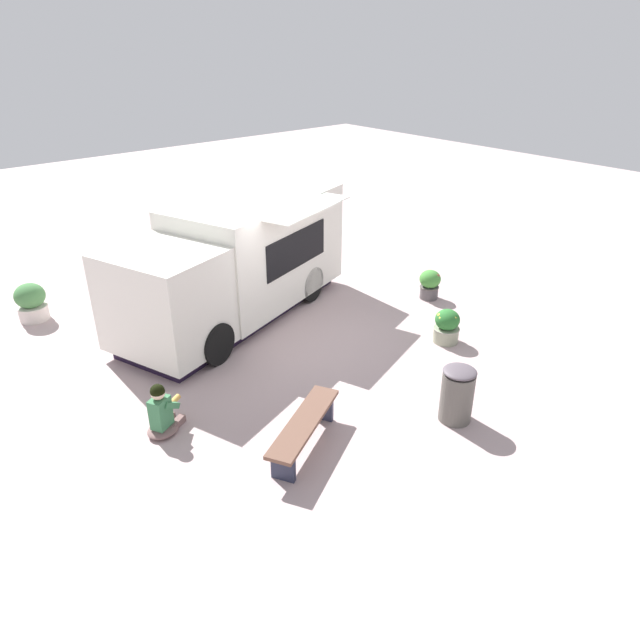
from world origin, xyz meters
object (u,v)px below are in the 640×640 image
planter_flowering_near (31,302)px  planter_flowering_side (430,284)px  food_truck (236,264)px  plaza_bench (304,427)px  trash_bin (457,394)px  person_customer (162,413)px  planter_flowering_far (447,326)px

planter_flowering_near → planter_flowering_side: planter_flowering_near is taller
food_truck → plaza_bench: 4.74m
planter_flowering_near → plaza_bench: bearing=-76.5°
planter_flowering_near → planter_flowering_side: size_ratio=1.20×
trash_bin → planter_flowering_near: bearing=116.0°
planter_flowering_side → plaza_bench: planter_flowering_side is taller
planter_flowering_near → plaza_bench: planter_flowering_near is taller
person_customer → planter_flowering_near: bearing=93.0°
person_customer → planter_flowering_side: bearing=4.5°
planter_flowering_side → food_truck: bearing=150.4°
planter_flowering_far → planter_flowering_side: size_ratio=1.02×
food_truck → planter_flowering_far: size_ratio=8.58×
food_truck → planter_flowering_near: bearing=142.5°
planter_flowering_near → trash_bin: 8.86m
person_customer → planter_flowering_side: (6.87, 0.55, 0.02)m
plaza_bench → planter_flowering_far: bearing=9.3°
planter_flowering_side → trash_bin: size_ratio=0.72×
food_truck → trash_bin: (0.47, -5.35, -0.69)m
person_customer → planter_flowering_near: person_customer is taller
plaza_bench → trash_bin: 2.44m
planter_flowering_near → planter_flowering_far: 8.54m
food_truck → planter_flowering_near: 4.36m
plaza_bench → trash_bin: trash_bin is taller
person_customer → planter_flowering_far: 5.61m
food_truck → planter_flowering_side: size_ratio=8.71×
person_customer → planter_flowering_near: 5.28m
planter_flowering_far → trash_bin: bearing=-138.5°
food_truck → planter_flowering_far: (2.38, -3.66, -0.83)m
food_truck → plaza_bench: size_ratio=3.23×
trash_bin → plaza_bench: bearing=155.4°
planter_flowering_side → trash_bin: bearing=-135.2°
planter_flowering_near → trash_bin: size_ratio=0.87×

